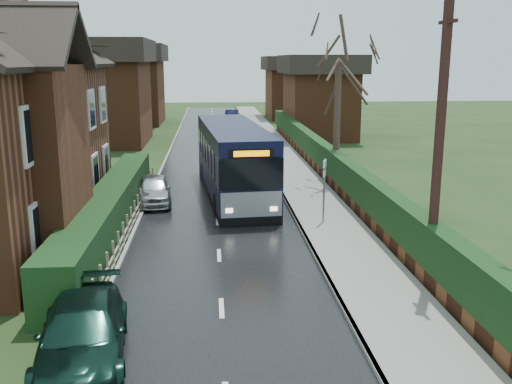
{
  "coord_description": "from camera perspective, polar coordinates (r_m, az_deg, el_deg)",
  "views": [
    {
      "loc": [
        -0.18,
        -15.37,
        6.14
      ],
      "look_at": [
        1.29,
        3.22,
        1.8
      ],
      "focal_mm": 40.0,
      "sensor_mm": 36.0,
      "label": 1
    }
  ],
  "objects": [
    {
      "name": "kerb_left",
      "position": [
        26.25,
        -10.66,
        -0.55
      ],
      "size": [
        0.12,
        100.0,
        0.1
      ],
      "primitive_type": "cube",
      "color": "gray",
      "rests_on": "ground"
    },
    {
      "name": "picket_fence",
      "position": [
        21.36,
        -12.35,
        -2.66
      ],
      "size": [
        0.1,
        16.0,
        0.9
      ],
      "primitive_type": null,
      "color": "#8B765E",
      "rests_on": "ground"
    },
    {
      "name": "tree_right_far",
      "position": [
        28.34,
        8.32,
        13.68
      ],
      "size": [
        4.5,
        4.5,
        8.7
      ],
      "color": "#392921",
      "rests_on": "ground"
    },
    {
      "name": "bus",
      "position": [
        26.2,
        -2.29,
        3.11
      ],
      "size": [
        3.37,
        10.81,
        3.23
      ],
      "rotation": [
        0.0,
        0.0,
        0.09
      ],
      "color": "black",
      "rests_on": "ground"
    },
    {
      "name": "car_green",
      "position": [
        12.62,
        -16.94,
        -13.41
      ],
      "size": [
        2.27,
        4.5,
        1.25
      ],
      "primitive_type": "imported",
      "rotation": [
        0.0,
        0.0,
        0.12
      ],
      "color": "#102D24",
      "rests_on": "ground"
    },
    {
      "name": "pavement",
      "position": [
        26.46,
        5.25,
        -0.22
      ],
      "size": [
        2.5,
        100.0,
        0.14
      ],
      "primitive_type": "cube",
      "color": "slate",
      "rests_on": "ground"
    },
    {
      "name": "car_distant",
      "position": [
        58.57,
        -2.38,
        7.66
      ],
      "size": [
        1.62,
        3.82,
        1.23
      ],
      "primitive_type": "imported",
      "rotation": [
        0.0,
        0.0,
        3.05
      ],
      "color": "black",
      "rests_on": "ground"
    },
    {
      "name": "kerb_right",
      "position": [
        26.29,
        2.67,
        -0.27
      ],
      "size": [
        0.12,
        100.0,
        0.14
      ],
      "primitive_type": "cube",
      "color": "gray",
      "rests_on": "ground"
    },
    {
      "name": "road",
      "position": [
        26.1,
        -3.99,
        -0.52
      ],
      "size": [
        6.0,
        100.0,
        0.02
      ],
      "primitive_type": "cube",
      "color": "black",
      "rests_on": "ground"
    },
    {
      "name": "car_silver",
      "position": [
        25.22,
        -10.18,
        0.23
      ],
      "size": [
        1.79,
        3.73,
        1.23
      ],
      "primitive_type": "imported",
      "rotation": [
        0.0,
        0.0,
        0.09
      ],
      "color": "#BABCC0",
      "rests_on": "ground"
    },
    {
      "name": "front_hedge",
      "position": [
        21.39,
        -14.38,
        -1.78
      ],
      "size": [
        1.2,
        16.0,
        1.6
      ],
      "primitive_type": "cube",
      "color": "black",
      "rests_on": "ground"
    },
    {
      "name": "bus_stop_sign",
      "position": [
        21.44,
        6.84,
        1.01
      ],
      "size": [
        0.19,
        0.38,
        2.56
      ],
      "rotation": [
        0.0,
        0.0,
        -0.37
      ],
      "color": "slate",
      "rests_on": "ground"
    },
    {
      "name": "telegraph_pole",
      "position": [
        15.83,
        17.79,
        4.17
      ],
      "size": [
        0.26,
        0.98,
        7.61
      ],
      "rotation": [
        0.0,
        0.0,
        0.02
      ],
      "color": "black",
      "rests_on": "ground"
    },
    {
      "name": "right_wall_hedge",
      "position": [
        26.57,
        8.59,
        1.83
      ],
      "size": [
        0.6,
        50.0,
        1.8
      ],
      "color": "brown",
      "rests_on": "ground"
    },
    {
      "name": "ground",
      "position": [
        16.55,
        -3.61,
        -8.7
      ],
      "size": [
        140.0,
        140.0,
        0.0
      ],
      "primitive_type": "plane",
      "color": "#2A421C",
      "rests_on": "ground"
    }
  ]
}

